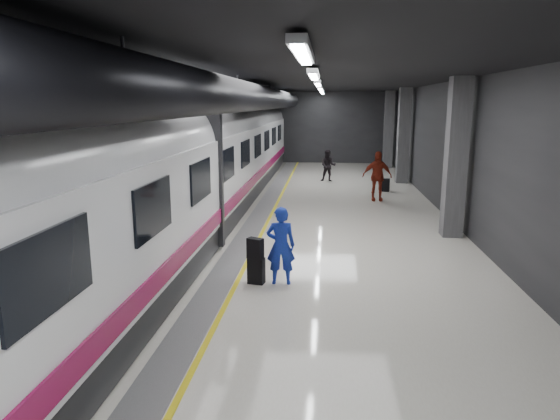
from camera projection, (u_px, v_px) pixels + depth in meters
name	position (u px, v px, depth m)	size (l,w,h in m)	color
ground	(289.00, 251.00, 12.99)	(40.00, 40.00, 0.00)	silver
platform_hall	(282.00, 112.00, 13.21)	(10.02, 40.02, 4.51)	black
train	(164.00, 171.00, 12.86)	(3.05, 38.00, 4.05)	black
traveler_main	(281.00, 246.00, 10.50)	(0.61, 0.40, 1.68)	#1B25D0
suitcase_main	(256.00, 271.00, 10.62)	(0.34, 0.22, 0.56)	black
shoulder_bag	(255.00, 248.00, 10.48)	(0.33, 0.18, 0.45)	black
traveler_far_a	(328.00, 166.00, 24.45)	(0.75, 0.59, 1.55)	black
traveler_far_b	(377.00, 176.00, 19.58)	(1.14, 0.48, 1.95)	maroon
suitcase_far	(385.00, 185.00, 21.76)	(0.38, 0.25, 0.56)	black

